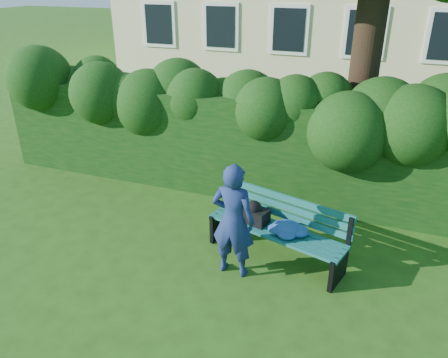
% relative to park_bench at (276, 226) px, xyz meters
% --- Properties ---
extents(ground, '(80.00, 80.00, 0.00)m').
position_rel_park_bench_xyz_m(ground, '(-0.89, -0.30, -0.50)').
color(ground, '#264A13').
rests_on(ground, ground).
extents(hedge, '(10.00, 1.00, 1.80)m').
position_rel_park_bench_xyz_m(hedge, '(-0.89, 1.90, 0.40)').
color(hedge, black).
rests_on(hedge, ground).
extents(park_bench, '(2.08, 1.08, 0.89)m').
position_rel_park_bench_xyz_m(park_bench, '(0.00, 0.00, 0.00)').
color(park_bench, '#0F484E').
rests_on(park_bench, ground).
extents(man_reading, '(0.59, 0.40, 1.61)m').
position_rel_park_bench_xyz_m(man_reading, '(-0.44, -0.56, 0.30)').
color(man_reading, navy).
rests_on(man_reading, ground).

